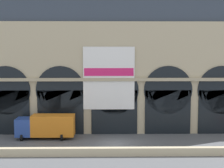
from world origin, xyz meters
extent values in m
plane|color=#54565B|center=(0.00, 0.00, 0.00)|extent=(200.00, 200.00, 0.00)
cube|color=#BCAD8C|center=(0.00, -4.54, 0.46)|extent=(90.00, 0.70, 0.91)
cube|color=#BCAD8C|center=(0.00, 7.81, 7.68)|extent=(45.59, 5.61, 15.35)
cube|color=#333D4C|center=(0.00, 8.11, 17.47)|extent=(45.59, 5.01, 4.24)
cube|color=black|center=(-14.71, 4.95, 3.04)|extent=(6.29, 0.20, 6.09)
cylinder|color=black|center=(-14.71, 4.95, 6.09)|extent=(6.62, 0.20, 6.62)
cube|color=black|center=(-7.35, 4.95, 3.04)|extent=(6.29, 0.20, 6.09)
cylinder|color=black|center=(-7.35, 4.95, 6.09)|extent=(6.62, 0.20, 6.62)
cube|color=black|center=(0.00, 4.95, 3.04)|extent=(6.29, 0.20, 6.09)
cylinder|color=black|center=(0.00, 4.95, 6.09)|extent=(6.62, 0.20, 6.62)
cube|color=black|center=(7.35, 4.95, 3.04)|extent=(6.29, 0.20, 6.09)
cylinder|color=black|center=(7.35, 4.95, 6.09)|extent=(6.62, 0.20, 6.62)
cube|color=black|center=(14.71, 4.95, 3.04)|extent=(6.29, 0.20, 6.09)
cylinder|color=black|center=(14.71, 4.95, 6.09)|extent=(6.62, 0.20, 6.62)
cube|color=white|center=(-0.74, 4.83, 7.73)|extent=(6.96, 0.12, 8.52)
cube|color=#DB1E66|center=(-0.74, 4.75, 8.58)|extent=(6.68, 0.04, 1.06)
cube|color=tan|center=(0.00, 4.85, 7.56)|extent=(45.59, 0.50, 0.44)
cube|color=#28479E|center=(-11.77, 2.67, 1.57)|extent=(2.00, 2.30, 2.30)
cube|color=orange|center=(-8.02, 2.67, 1.77)|extent=(5.50, 2.30, 2.70)
cylinder|color=black|center=(-11.87, 1.63, 0.42)|extent=(0.28, 0.84, 0.84)
cylinder|color=black|center=(-11.87, 3.70, 0.42)|extent=(0.28, 0.84, 0.84)
cylinder|color=black|center=(-6.77, 1.63, 0.42)|extent=(0.28, 0.84, 0.84)
cylinder|color=black|center=(-6.77, 3.70, 0.42)|extent=(0.28, 0.84, 0.84)
camera|label=1|loc=(-0.98, -39.31, 11.36)|focal=52.54mm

